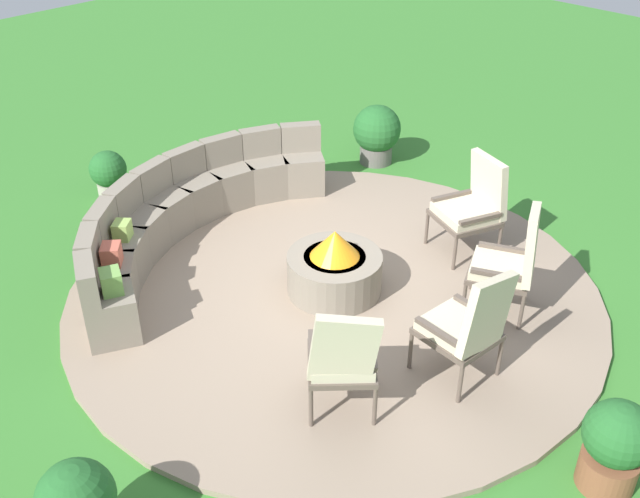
% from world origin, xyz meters
% --- Properties ---
extents(ground_plane, '(24.00, 24.00, 0.00)m').
position_xyz_m(ground_plane, '(0.00, 0.00, 0.00)').
color(ground_plane, '#387A2D').
extents(patio_circle, '(5.27, 5.27, 0.06)m').
position_xyz_m(patio_circle, '(0.00, 0.00, 0.03)').
color(patio_circle, gray).
rests_on(patio_circle, ground_plane).
extents(fire_pit, '(0.93, 0.93, 0.68)m').
position_xyz_m(fire_pit, '(0.00, 0.00, 0.32)').
color(fire_pit, gray).
rests_on(fire_pit, patio_circle).
extents(curved_stone_bench, '(3.81, 1.74, 0.81)m').
position_xyz_m(curved_stone_bench, '(-0.47, 1.78, 0.38)').
color(curved_stone_bench, gray).
rests_on(curved_stone_bench, patio_circle).
extents(lounge_chair_front_left, '(0.77, 0.81, 1.09)m').
position_xyz_m(lounge_chair_front_left, '(-1.15, -1.18, 0.61)').
color(lounge_chair_front_left, brown).
rests_on(lounge_chair_front_left, patio_circle).
extents(lounge_chair_front_right, '(0.62, 0.64, 1.12)m').
position_xyz_m(lounge_chair_front_right, '(-0.16, -1.64, 0.62)').
color(lounge_chair_front_right, brown).
rests_on(lounge_chair_front_right, patio_circle).
extents(lounge_chair_back_left, '(0.73, 0.76, 1.13)m').
position_xyz_m(lounge_chair_back_left, '(0.90, -1.38, 0.62)').
color(lounge_chair_back_left, brown).
rests_on(lounge_chair_back_left, patio_circle).
extents(lounge_chair_back_right, '(0.78, 0.77, 1.07)m').
position_xyz_m(lounge_chair_back_right, '(1.57, -0.51, 0.61)').
color(lounge_chair_back_right, brown).
rests_on(lounge_chair_back_right, patio_circle).
extents(potted_plant_1, '(0.63, 0.63, 0.79)m').
position_xyz_m(potted_plant_1, '(2.59, 1.70, 0.43)').
color(potted_plant_1, '#605B56').
rests_on(potted_plant_1, ground_plane).
extents(potted_plant_2, '(0.44, 0.44, 0.65)m').
position_xyz_m(potted_plant_2, '(-0.49, 3.27, 0.36)').
color(potted_plant_2, '#A89E8E').
rests_on(potted_plant_2, ground_plane).
extents(potted_plant_3, '(0.49, 0.49, 0.76)m').
position_xyz_m(potted_plant_3, '(-0.31, -3.02, 0.40)').
color(potted_plant_3, brown).
rests_on(potted_plant_3, ground_plane).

